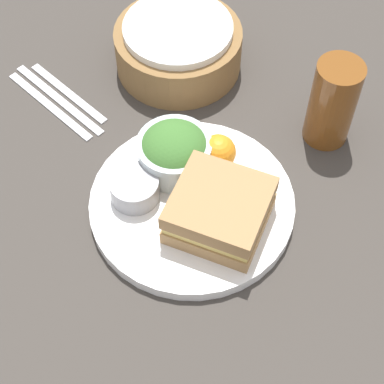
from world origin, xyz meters
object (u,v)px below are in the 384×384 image
(fork, at_px, (49,105))
(spoon, at_px, (68,92))
(dressing_cup, at_px, (135,189))
(bread_basket, at_px, (178,47))
(salad_bowl, at_px, (174,151))
(knife, at_px, (59,99))
(drink_glass, at_px, (333,103))
(plate, at_px, (192,204))
(sandwich, at_px, (220,210))

(fork, xyz_separation_m, spoon, (0.01, 0.03, 0.00))
(dressing_cup, relative_size, bread_basket, 0.33)
(salad_bowl, bearing_deg, bread_basket, 118.74)
(salad_bowl, xyz_separation_m, knife, (-0.22, 0.03, -0.04))
(bread_basket, relative_size, spoon, 1.17)
(salad_bowl, height_order, drink_glass, drink_glass)
(dressing_cup, bearing_deg, bread_basket, 107.85)
(plate, relative_size, sandwich, 2.11)
(plate, xyz_separation_m, spoon, (-0.26, 0.09, -0.01))
(plate, relative_size, knife, 1.40)
(salad_bowl, relative_size, bread_basket, 0.52)
(dressing_cup, xyz_separation_m, drink_glass, (0.17, 0.24, 0.03))
(salad_bowl, height_order, bread_basket, salad_bowl)
(fork, distance_m, knife, 0.02)
(plate, height_order, sandwich, sandwich)
(drink_glass, xyz_separation_m, bread_basket, (-0.25, 0.02, -0.03))
(plate, bearing_deg, salad_bowl, 140.77)
(sandwich, distance_m, knife, 0.33)
(drink_glass, bearing_deg, fork, -158.03)
(dressing_cup, xyz_separation_m, bread_basket, (-0.08, 0.25, 0.00))
(sandwich, relative_size, spoon, 0.78)
(dressing_cup, xyz_separation_m, spoon, (-0.20, 0.12, -0.03))
(sandwich, height_order, dressing_cup, sandwich)
(plate, xyz_separation_m, drink_glass, (0.10, 0.21, 0.06))
(sandwich, xyz_separation_m, salad_bowl, (-0.10, 0.05, -0.00))
(dressing_cup, relative_size, fork, 0.35)
(salad_bowl, bearing_deg, knife, 172.31)
(sandwich, relative_size, salad_bowl, 1.28)
(drink_glass, distance_m, bread_basket, 0.26)
(fork, bearing_deg, plate, -176.30)
(sandwich, xyz_separation_m, dressing_cup, (-0.12, -0.02, -0.01))
(spoon, bearing_deg, dressing_cup, 163.73)
(bread_basket, distance_m, spoon, 0.18)
(dressing_cup, height_order, drink_glass, drink_glass)
(dressing_cup, relative_size, spoon, 0.39)
(drink_glass, bearing_deg, plate, -116.79)
(fork, bearing_deg, sandwich, -176.93)
(salad_bowl, relative_size, spoon, 0.61)
(bread_basket, bearing_deg, plate, -56.09)
(salad_bowl, bearing_deg, dressing_cup, -104.68)
(plate, height_order, dressing_cup, dressing_cup)
(salad_bowl, relative_size, fork, 0.55)
(plate, distance_m, salad_bowl, 0.07)
(knife, xyz_separation_m, spoon, (0.00, 0.02, 0.00))
(spoon, bearing_deg, fork, 90.00)
(fork, bearing_deg, spoon, -90.00)
(plate, bearing_deg, sandwich, -15.23)
(dressing_cup, bearing_deg, drink_glass, 53.77)
(knife, bearing_deg, sandwich, 179.92)
(salad_bowl, bearing_deg, plate, -39.23)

